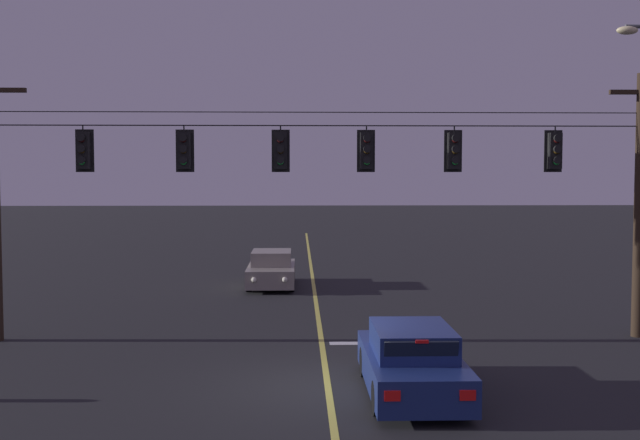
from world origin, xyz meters
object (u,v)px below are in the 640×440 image
traffic_light_centre (281,151)px  car_waiting_near_lane (411,362)px  traffic_light_leftmost (83,150)px  car_oncoming_lead (272,270)px  traffic_light_rightmost (454,151)px  traffic_light_right_inner (366,151)px  traffic_light_left_inner (184,150)px  traffic_light_far_right (555,151)px

traffic_light_centre → car_waiting_near_lane: (2.71, -5.17, -4.36)m
traffic_light_leftmost → car_oncoming_lead: size_ratio=0.28×
traffic_light_rightmost → car_oncoming_lead: size_ratio=0.28×
traffic_light_right_inner → traffic_light_rightmost: bearing=0.0°
traffic_light_right_inner → traffic_light_leftmost: bearing=180.0°
traffic_light_left_inner → car_oncoming_lead: (1.94, 9.49, -4.36)m
traffic_light_rightmost → car_oncoming_lead: bearing=118.6°
traffic_light_right_inner → car_oncoming_lead: bearing=106.7°
traffic_light_leftmost → traffic_light_rightmost: same height
traffic_light_leftmost → traffic_light_right_inner: 7.42m
traffic_light_centre → traffic_light_far_right: bearing=0.0°
traffic_light_left_inner → traffic_light_centre: size_ratio=1.00×
traffic_light_left_inner → traffic_light_far_right: same height
traffic_light_centre → traffic_light_right_inner: bearing=0.0°
traffic_light_far_right → traffic_light_right_inner: bearing=180.0°
traffic_light_centre → car_oncoming_lead: 10.47m
traffic_light_right_inner → traffic_light_far_right: (5.03, 0.00, 0.00)m
traffic_light_centre → traffic_light_rightmost: 4.59m
traffic_light_centre → traffic_light_rightmost: size_ratio=1.00×
traffic_light_left_inner → car_oncoming_lead: traffic_light_left_inner is taller
traffic_light_right_inner → car_oncoming_lead: 10.83m
traffic_light_left_inner → traffic_light_right_inner: size_ratio=1.00×
traffic_light_leftmost → traffic_light_centre: (5.15, 0.00, 0.00)m
traffic_light_leftmost → traffic_light_right_inner: bearing=0.0°
traffic_light_far_right → car_waiting_near_lane: size_ratio=0.28×
traffic_light_far_right → car_oncoming_lead: traffic_light_far_right is taller
traffic_light_leftmost → traffic_light_left_inner: same height
traffic_light_centre → car_oncoming_lead: size_ratio=0.28×
traffic_light_rightmost → traffic_light_centre: bearing=180.0°
traffic_light_left_inner → traffic_light_centre: bearing=0.0°
traffic_light_right_inner → car_waiting_near_lane: traffic_light_right_inner is taller
traffic_light_centre → traffic_light_rightmost: same height
traffic_light_left_inner → car_waiting_near_lane: traffic_light_left_inner is taller
traffic_light_leftmost → traffic_light_far_right: size_ratio=1.00×
traffic_light_left_inner → traffic_light_rightmost: (7.12, 0.00, 0.00)m
traffic_light_centre → traffic_light_left_inner: bearing=180.0°
traffic_light_right_inner → car_oncoming_lead: (-2.85, 9.49, -4.36)m
traffic_light_far_right → car_oncoming_lead: size_ratio=0.28×
traffic_light_centre → traffic_light_far_right: same height
traffic_light_leftmost → traffic_light_rightmost: (9.75, 0.00, 0.00)m
car_waiting_near_lane → car_oncoming_lead: same height
car_waiting_near_lane → car_oncoming_lead: 15.03m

